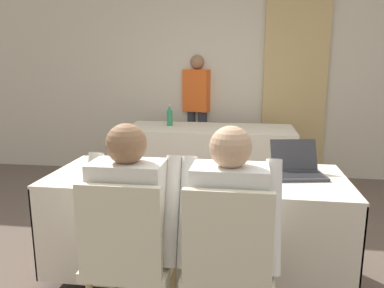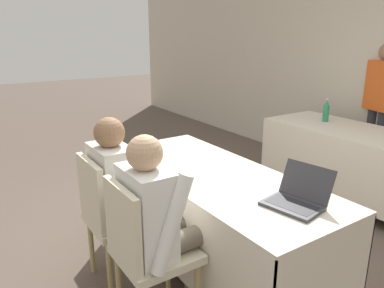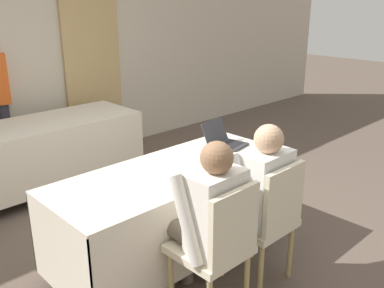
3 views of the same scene
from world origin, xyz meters
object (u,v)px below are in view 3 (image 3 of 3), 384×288
Objects in this scene: chair_near_left at (218,244)px; person_white_shirt at (256,192)px; cell_phone at (187,182)px; person_checkered_shirt at (206,216)px; laptop at (225,142)px; chair_near_right at (267,217)px.

person_white_shirt is at bearing -168.22° from chair_near_left.
person_white_shirt is at bearing -5.46° from cell_phone.
laptop is at bearing -143.60° from person_checkered_shirt.
cell_phone is 0.61m from chair_near_right.
chair_near_left and chair_near_right have the same top height.
laptop is at bearing -121.47° from person_white_shirt.
laptop reaches higher than chair_near_right.
chair_near_right is (0.50, 0.00, 0.00)m from chair_near_left.
person_checkered_shirt is at bearing -90.00° from chair_near_left.
person_checkered_shirt is (-0.00, 0.10, 0.16)m from chair_near_left.
cell_phone is at bearing -114.80° from person_checkered_shirt.
person_checkered_shirt is at bearing 0.00° from person_white_shirt.
person_checkered_shirt is (-0.50, 0.10, 0.16)m from chair_near_right.
chair_near_left reaches higher than cell_phone.
chair_near_left is 1.00× the size of chair_near_right.
laptop reaches higher than chair_near_left.
person_checkered_shirt is at bearing -11.78° from chair_near_right.
chair_near_left is at bearing -150.30° from laptop.
laptop is 0.31× the size of person_white_shirt.
person_white_shirt is (0.50, 0.10, 0.16)m from chair_near_left.
person_white_shirt is (0.00, 0.10, 0.16)m from chair_near_right.
person_white_shirt is (0.50, 0.00, 0.00)m from person_checkered_shirt.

